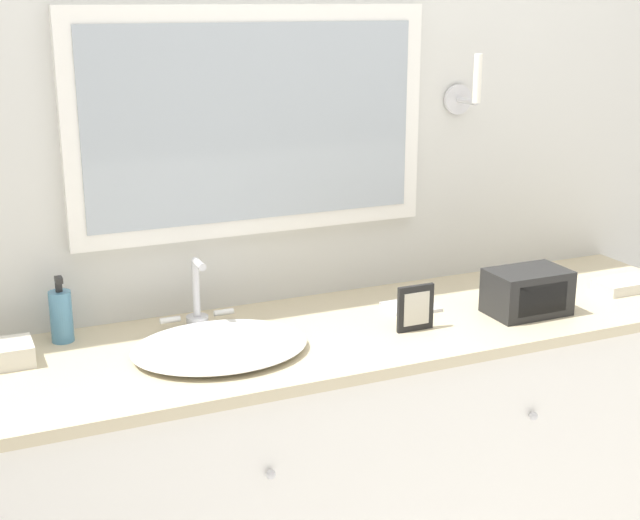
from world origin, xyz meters
name	(u,v)px	position (x,y,z in m)	size (l,w,h in m)	color
wall_back	(313,163)	(0.00, 0.62, 1.28)	(8.00, 0.18, 2.55)	silver
vanity_counter	(359,470)	(0.00, 0.30, 0.44)	(2.15, 0.59, 0.88)	white
sink_basin	(219,344)	(-0.41, 0.27, 0.90)	(0.45, 0.41, 0.20)	white
soap_bottle	(61,315)	(-0.76, 0.51, 0.96)	(0.06, 0.06, 0.18)	teal
appliance_box	(528,292)	(0.47, 0.19, 0.95)	(0.22, 0.14, 0.13)	black
picture_frame	(415,308)	(0.11, 0.20, 0.95)	(0.11, 0.01, 0.13)	black
hand_towel_near_sink	(623,285)	(0.86, 0.24, 0.90)	(0.17, 0.10, 0.03)	silver
metal_tray	(411,307)	(0.19, 0.36, 0.89)	(0.14, 0.12, 0.01)	silver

